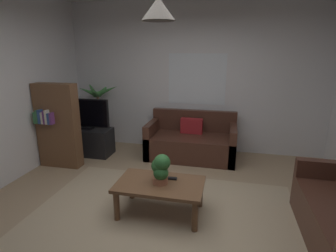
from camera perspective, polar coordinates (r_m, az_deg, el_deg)
name	(u,v)px	position (r m, az deg, el deg)	size (l,w,h in m)	color
floor	(162,220)	(3.32, -1.23, -19.32)	(4.84, 4.89, 0.02)	#9E8466
rug	(158,230)	(3.16, -2.19, -21.13)	(3.15, 2.69, 0.01)	tan
wall_back	(194,78)	(5.18, 5.50, 10.16)	(4.96, 0.06, 2.81)	silver
window_pane	(197,79)	(5.14, 6.13, 9.83)	(1.08, 0.01, 0.94)	white
couch_under_window	(191,143)	(4.93, 4.97, -3.54)	(1.58, 0.80, 0.82)	#47281E
coffee_table	(160,188)	(3.26, -1.72, -12.95)	(1.02, 0.62, 0.40)	brown
book_on_table_0	(158,178)	(3.30, -2.16, -11.07)	(0.13, 0.09, 0.02)	#99663F
remote_on_table_0	(170,178)	(3.30, 0.49, -11.04)	(0.05, 0.16, 0.02)	black
potted_plant_on_table	(161,168)	(3.13, -1.53, -8.93)	(0.23, 0.22, 0.36)	#B77051
tv_stand	(88,141)	(5.29, -16.62, -3.13)	(0.90, 0.44, 0.50)	black
tv	(85,114)	(5.13, -17.20, 2.53)	(0.92, 0.16, 0.57)	black
potted_palm_corner	(99,118)	(5.67, -14.39, 1.69)	(0.86, 0.82, 1.33)	brown
bookshelf_corner	(58,126)	(4.79, -22.39, 0.10)	(0.70, 0.31, 1.40)	brown
pendant_lamp	(158,9)	(2.88, -2.06, 23.63)	(0.34, 0.34, 0.62)	black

